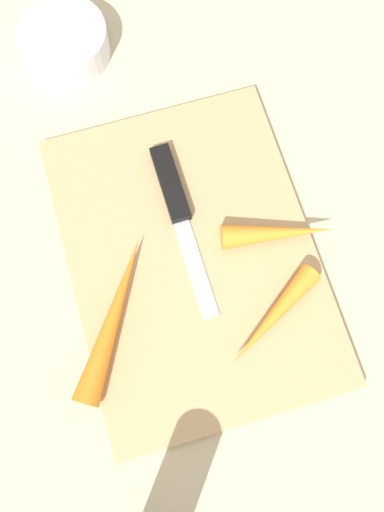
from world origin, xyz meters
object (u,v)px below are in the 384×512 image
knife (171,195)px  small_bowl (64,42)px  carrot_shortest (278,233)px  carrot_medium (274,316)px  cutting_board (192,258)px  carrot_longest (113,317)px

knife → small_bowl: small_bowl is taller
carrot_shortest → small_bowl: size_ratio=1.13×
carrot_medium → carrot_shortest: 0.09m
knife → carrot_shortest: bearing=50.7°
cutting_board → carrot_longest: bearing=-65.7°
carrot_longest → carrot_medium: bearing=-73.6°
cutting_board → carrot_shortest: bearing=86.9°
cutting_board → carrot_longest: (0.04, -0.10, 0.02)m
carrot_medium → carrot_shortest: size_ratio=1.05×
carrot_medium → small_bowl: 0.41m
cutting_board → small_bowl: 0.30m
knife → carrot_medium: (0.16, 0.06, 0.01)m
carrot_shortest → small_bowl: 0.34m
knife → carrot_longest: size_ratio=1.14×
carrot_medium → carrot_longest: bearing=-47.7°
carrot_medium → cutting_board: bearing=-87.1°
carrot_shortest → carrot_medium: bearing=-98.9°
cutting_board → knife: (-0.07, -0.00, 0.01)m
cutting_board → carrot_medium: bearing=34.7°
knife → carrot_medium: bearing=21.2°
cutting_board → carrot_shortest: carrot_shortest is taller
carrot_longest → carrot_shortest: size_ratio=1.47×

